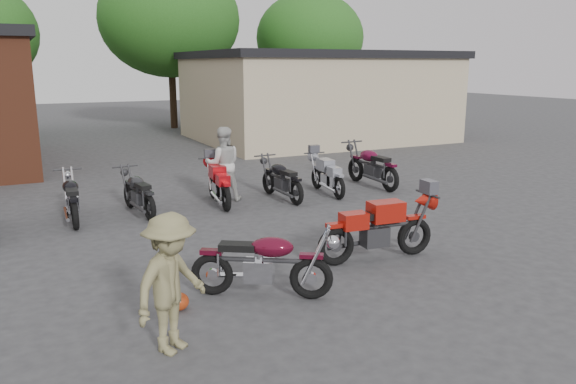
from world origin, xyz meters
name	(u,v)px	position (x,y,z in m)	size (l,w,h in m)	color
ground	(305,288)	(0.00, 0.00, 0.00)	(90.00, 90.00, 0.00)	#343336
stucco_building	(315,99)	(8.50, 15.00, 1.75)	(10.00, 8.00, 3.50)	tan
tree_2	(171,41)	(4.00, 22.00, 4.40)	(7.04, 7.04, 8.80)	#1D5015
tree_3	(310,54)	(12.00, 22.00, 3.80)	(6.08, 6.08, 7.60)	#1D5015
vintage_motorcycle	(264,259)	(-0.68, -0.04, 0.57)	(1.96, 0.65, 1.14)	#500A1C
sportbike	(379,225)	(1.69, 0.54, 0.60)	(2.08, 0.69, 1.21)	#B3190E
helmet	(179,302)	(-1.89, 0.07, 0.12)	(0.27, 0.27, 0.24)	#A73511
person_light	(223,164)	(0.82, 5.75, 0.90)	(0.87, 0.68, 1.79)	beige
person_tan	(171,284)	(-2.24, -0.97, 0.82)	(1.06, 0.61, 1.64)	olive
row_bike_2	(72,196)	(-2.69, 5.40, 0.55)	(1.89, 0.62, 1.10)	black
row_bike_3	(138,190)	(-1.31, 5.38, 0.53)	(1.83, 0.61, 1.06)	black
row_bike_4	(219,181)	(0.58, 5.41, 0.55)	(1.91, 0.63, 1.11)	#B30E15
row_bike_5	(281,177)	(2.12, 5.23, 0.55)	(1.89, 0.62, 1.09)	black
row_bike_6	(327,173)	(3.43, 5.26, 0.53)	(1.82, 0.60, 1.06)	#9496A2
row_bike_7	(372,164)	(4.96, 5.49, 0.62)	(2.14, 0.71, 1.24)	#560A27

